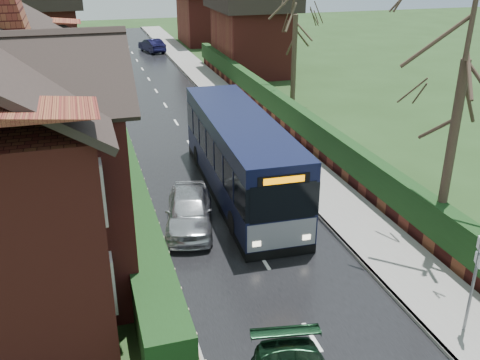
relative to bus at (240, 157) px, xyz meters
name	(u,v)px	position (x,y,z in m)	size (l,w,h in m)	color
ground	(285,295)	(-0.80, -7.41, -1.65)	(140.00, 140.00, 0.00)	#25431C
road	(208,172)	(-0.80, 2.59, -1.64)	(6.00, 100.00, 0.02)	black
pavement	(293,161)	(3.45, 2.59, -1.58)	(2.50, 100.00, 0.14)	slate
kerb_right	(269,164)	(2.25, 2.59, -1.58)	(0.12, 100.00, 0.14)	gray
kerb_left	(142,179)	(-3.85, 2.59, -1.60)	(0.12, 100.00, 0.10)	gray
front_hedge	(134,215)	(-4.70, -2.41, -0.85)	(1.20, 16.00, 1.60)	black
picket_fence	(155,221)	(-3.95, -2.41, -1.20)	(0.10, 16.00, 0.90)	gray
right_wall_hedge	(323,140)	(5.00, 2.59, -0.63)	(0.60, 50.00, 1.80)	maroon
bus	(240,157)	(0.00, 0.00, 0.00)	(2.87, 11.05, 3.33)	black
car_silver	(189,210)	(-2.68, -2.38, -0.94)	(1.67, 4.16, 1.42)	silver
car_distant	(152,45)	(1.20, 34.66, -1.00)	(1.38, 3.97, 1.31)	black
bus_stop_sign	(475,272)	(3.20, -10.41, 0.29)	(0.23, 0.43, 2.95)	slate
tree_right_near	(469,44)	(5.20, -6.31, 5.33)	(4.33, 4.33, 9.34)	#372A21
tree_right_far	(296,7)	(6.96, 11.42, 4.64)	(4.36, 4.36, 8.42)	#3C3023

